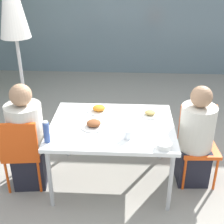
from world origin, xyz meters
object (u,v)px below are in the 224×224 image
at_px(bottle, 46,132).
at_px(person_left, 27,140).
at_px(chair_right, 198,138).
at_px(salad_bowl, 164,145).
at_px(closed_umbrella, 12,5).
at_px(drinking_cup, 128,134).
at_px(person_right, 195,139).
at_px(chair_left, 21,149).

bearing_deg(bottle, person_left, 137.84).
xyz_separation_m(chair_right, salad_bowl, (-0.45, -0.55, 0.25)).
bearing_deg(salad_bowl, chair_right, 50.73).
bearing_deg(chair_right, closed_umbrella, -23.80).
height_order(chair_right, salad_bowl, chair_right).
xyz_separation_m(chair_right, closed_umbrella, (-2.21, 0.84, 1.29)).
xyz_separation_m(closed_umbrella, bottle, (0.66, -1.34, -0.96)).
bearing_deg(closed_umbrella, chair_right, -20.76).
relative_size(chair_right, drinking_cup, 9.26).
bearing_deg(person_right, person_left, 1.50).
height_order(person_left, chair_right, person_left).
distance_m(person_left, drinking_cup, 1.11).
distance_m(chair_left, person_left, 0.11).
xyz_separation_m(person_right, salad_bowl, (-0.40, -0.46, 0.21)).
height_order(bottle, drinking_cup, bottle).
bearing_deg(bottle, closed_umbrella, 116.11).
bearing_deg(drinking_cup, salad_bowl, -23.68).
bearing_deg(chair_right, person_right, 58.07).
xyz_separation_m(person_right, drinking_cup, (-0.74, -0.32, 0.23)).
distance_m(bottle, drinking_cup, 0.78).
distance_m(closed_umbrella, bottle, 1.77).
relative_size(person_left, drinking_cup, 12.87).
bearing_deg(person_left, chair_left, -121.93).
distance_m(closed_umbrella, drinking_cup, 2.15).
relative_size(closed_umbrella, bottle, 10.67).
bearing_deg(person_left, bottle, -48.20).
bearing_deg(drinking_cup, person_right, 23.15).
xyz_separation_m(closed_umbrella, salad_bowl, (1.76, -1.38, -1.04)).
height_order(closed_umbrella, bottle, closed_umbrella).
distance_m(chair_right, bottle, 1.66).
xyz_separation_m(person_left, salad_bowl, (1.41, -0.32, 0.19)).
distance_m(person_left, closed_umbrella, 1.67).
height_order(bottle, salad_bowl, bottle).
height_order(closed_umbrella, salad_bowl, closed_umbrella).
relative_size(chair_right, closed_umbrella, 0.36).
height_order(chair_left, closed_umbrella, closed_umbrella).
bearing_deg(chair_right, person_left, 3.92).
height_order(person_left, salad_bowl, person_left).
relative_size(person_right, drinking_cup, 12.44).
relative_size(closed_umbrella, drinking_cup, 25.58).
xyz_separation_m(chair_left, closed_umbrella, (-0.31, 1.15, 1.29)).
height_order(person_right, salad_bowl, person_right).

